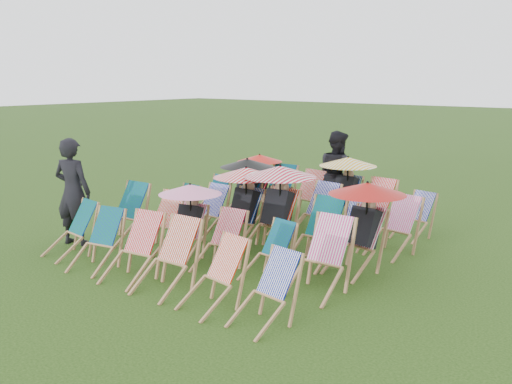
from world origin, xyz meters
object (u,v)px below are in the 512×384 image
Objects in this scene: deckchair_0 at (70,230)px; deckchair_29 at (414,216)px; person_rear at (337,174)px; deckchair_5 at (265,290)px; person_left at (73,192)px.

deckchair_29 is at bearing 55.93° from deckchair_0.
deckchair_29 is 0.46× the size of person_rear.
person_rear is (-2.11, 5.19, 0.48)m from deckchair_5.
deckchair_29 is at bearing 100.31° from deckchair_5.
deckchair_0 is at bearing -121.07° from deckchair_29.
deckchair_0 is 5.47m from person_rear.
person_left is at bearing 83.63° from person_rear.
person_left reaches higher than person_rear.
person_rear is (-1.94, 0.53, 0.50)m from deckchair_29.
person_rear is at bearing 120.30° from deckchair_5.
person_rear is (2.55, 4.62, -0.03)m from person_left.
person_rear is at bearing 75.29° from deckchair_0.
deckchair_0 is 0.49× the size of person_rear.
person_left reaches higher than deckchair_29.
deckchair_29 is (3.97, 4.53, -0.03)m from deckchair_0.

